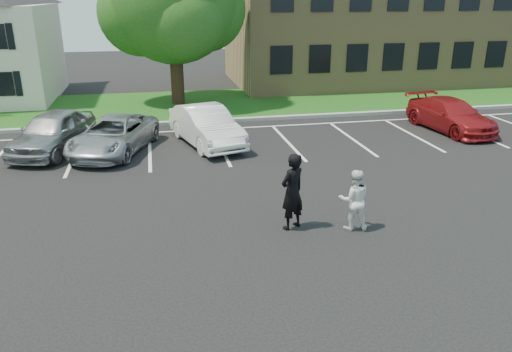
{
  "coord_description": "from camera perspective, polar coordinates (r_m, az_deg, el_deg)",
  "views": [
    {
      "loc": [
        -2.51,
        -11.11,
        5.8
      ],
      "look_at": [
        0.0,
        1.0,
        1.25
      ],
      "focal_mm": 35.0,
      "sensor_mm": 36.0,
      "label": 1
    }
  ],
  "objects": [
    {
      "name": "ground_plane",
      "position": [
        12.78,
        0.92,
        -6.79
      ],
      "size": [
        90.0,
        90.0,
        0.0
      ],
      "primitive_type": "plane",
      "color": "black",
      "rests_on": "ground"
    },
    {
      "name": "curb",
      "position": [
        23.94,
        -5.39,
        6.28
      ],
      "size": [
        40.0,
        0.3,
        0.15
      ],
      "primitive_type": "cube",
      "color": "gray",
      "rests_on": "ground"
    },
    {
      "name": "grass_strip",
      "position": [
        27.83,
        -6.35,
        8.13
      ],
      "size": [
        44.0,
        8.0,
        0.08
      ],
      "primitive_type": "cube",
      "color": "#144515",
      "rests_on": "ground"
    },
    {
      "name": "stall_lines",
      "position": [
        21.24,
        -0.66,
        4.37
      ],
      "size": [
        34.0,
        5.36,
        0.01
      ],
      "color": "silver",
      "rests_on": "ground"
    },
    {
      "name": "office_building",
      "position": [
        37.03,
        15.46,
        16.98
      ],
      "size": [
        22.4,
        10.4,
        8.3
      ],
      "color": "#A48555",
      "rests_on": "ground"
    },
    {
      "name": "tree",
      "position": [
        27.66,
        -9.27,
        19.02
      ],
      "size": [
        7.8,
        7.2,
        8.8
      ],
      "color": "black",
      "rests_on": "ground"
    },
    {
      "name": "man_black_suit",
      "position": [
        12.79,
        4.16,
        -1.8
      ],
      "size": [
        0.89,
        0.8,
        2.04
      ],
      "primitive_type": "imported",
      "rotation": [
        0.0,
        0.0,
        3.68
      ],
      "color": "black",
      "rests_on": "ground"
    },
    {
      "name": "man_white_shirt",
      "position": [
        13.05,
        11.14,
        -2.68
      ],
      "size": [
        0.9,
        0.76,
        1.63
      ],
      "primitive_type": "imported",
      "rotation": [
        0.0,
        0.0,
        2.94
      ],
      "color": "white",
      "rests_on": "ground"
    },
    {
      "name": "car_silver_west",
      "position": [
        20.71,
        -22.2,
        4.69
      ],
      "size": [
        3.22,
        4.98,
        1.58
      ],
      "primitive_type": "imported",
      "rotation": [
        0.0,
        0.0,
        -0.32
      ],
      "color": "#9E9EA2",
      "rests_on": "ground"
    },
    {
      "name": "car_silver_minivan",
      "position": [
        19.95,
        -15.97,
        4.52
      ],
      "size": [
        3.75,
        5.32,
        1.35
      ],
      "primitive_type": "imported",
      "rotation": [
        0.0,
        0.0,
        -0.35
      ],
      "color": "#A2A5AA",
      "rests_on": "ground"
    },
    {
      "name": "car_white_sedan",
      "position": [
        20.23,
        -5.71,
        5.71
      ],
      "size": [
        2.83,
        4.96,
        1.55
      ],
      "primitive_type": "imported",
      "rotation": [
        0.0,
        0.0,
        0.27
      ],
      "color": "white",
      "rests_on": "ground"
    },
    {
      "name": "car_red_compact",
      "position": [
        23.93,
        21.36,
        6.5
      ],
      "size": [
        2.5,
        4.98,
        1.39
      ],
      "primitive_type": "imported",
      "rotation": [
        0.0,
        0.0,
        0.12
      ],
      "color": "maroon",
      "rests_on": "ground"
    }
  ]
}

